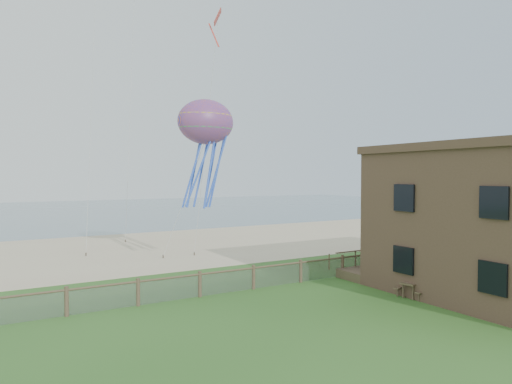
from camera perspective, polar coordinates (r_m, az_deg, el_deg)
ground at (r=19.30m, az=9.01°, el=-15.64°), size 160.00×160.00×0.00m
sand_beach at (r=38.48m, az=-12.45°, el=-6.77°), size 72.00×20.00×0.02m
ocean at (r=81.25m, az=-22.09°, el=-2.27°), size 160.00×68.00×0.02m
chainlink_fence at (r=23.93m, az=-0.32°, el=-10.77°), size 36.20×0.20×1.25m
motel_deck at (r=31.78m, az=21.61°, el=-8.27°), size 15.00×2.00×0.50m
picnic_table at (r=23.90m, az=19.35°, el=-11.30°), size 2.06×1.71×0.77m
octopus_kite at (r=30.83m, az=-6.28°, el=5.06°), size 3.80×2.74×7.67m
kite_red at (r=31.61m, az=-4.81°, el=19.96°), size 1.88×1.64×2.31m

